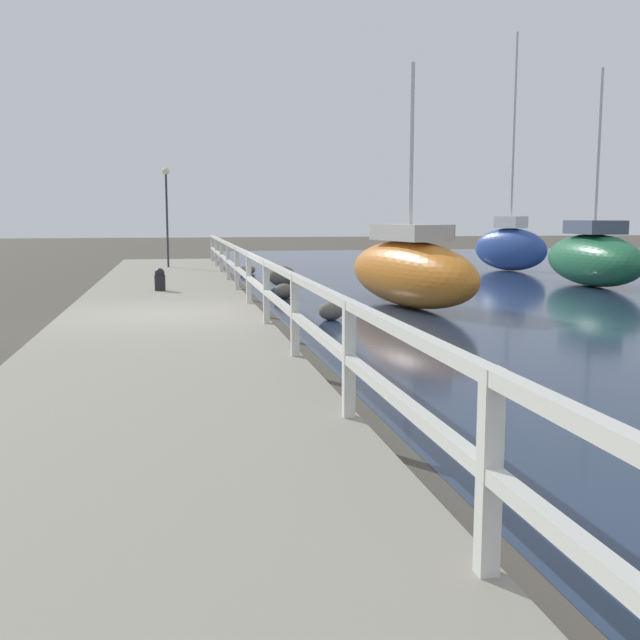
# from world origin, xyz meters

# --- Properties ---
(ground_plane) EXTENTS (120.00, 120.00, 0.00)m
(ground_plane) POSITION_xyz_m (0.00, 0.00, 0.00)
(ground_plane) COLOR #4C473D
(dock_walkway) EXTENTS (3.59, 36.00, 0.24)m
(dock_walkway) POSITION_xyz_m (0.00, 0.00, 0.12)
(dock_walkway) COLOR gray
(dock_walkway) RESTS_ON ground
(railing) EXTENTS (0.10, 32.50, 1.02)m
(railing) POSITION_xyz_m (1.69, 0.00, 0.94)
(railing) COLOR silver
(railing) RESTS_ON dock_walkway
(boulder_downstream) EXTENTS (0.48, 0.43, 0.36)m
(boulder_downstream) POSITION_xyz_m (2.83, 4.42, 0.18)
(boulder_downstream) COLOR #666056
(boulder_downstream) RESTS_ON ground
(boulder_far_strip) EXTENTS (0.37, 0.34, 0.28)m
(boulder_far_strip) POSITION_xyz_m (2.64, 12.46, 0.14)
(boulder_far_strip) COLOR gray
(boulder_far_strip) RESTS_ON ground
(boulder_mid_strip) EXTENTS (0.48, 0.44, 0.36)m
(boulder_mid_strip) POSITION_xyz_m (3.16, 0.38, 0.18)
(boulder_mid_strip) COLOR #666056
(boulder_mid_strip) RESTS_ON ground
(boulder_upstream) EXTENTS (0.78, 0.70, 0.58)m
(boulder_upstream) POSITION_xyz_m (3.24, 7.58, 0.29)
(boulder_upstream) COLOR #666056
(boulder_upstream) RESTS_ON ground
(boulder_near_dock) EXTENTS (0.39, 0.35, 0.29)m
(boulder_near_dock) POSITION_xyz_m (3.51, 11.35, 0.14)
(boulder_near_dock) COLOR gray
(boulder_near_dock) RESTS_ON ground
(boulder_water_edge) EXTENTS (0.38, 0.34, 0.28)m
(boulder_water_edge) POSITION_xyz_m (2.81, 12.49, 0.14)
(boulder_water_edge) COLOR slate
(boulder_water_edge) RESTS_ON ground
(mooring_bollard) EXTENTS (0.25, 0.25, 0.53)m
(mooring_bollard) POSITION_xyz_m (-0.11, 4.43, 0.50)
(mooring_bollard) COLOR black
(mooring_bollard) RESTS_ON dock_walkway
(dock_lamp) EXTENTS (0.25, 0.25, 3.40)m
(dock_lamp) POSITION_xyz_m (0.02, 12.87, 2.65)
(dock_lamp) COLOR #2D2D33
(dock_lamp) RESTS_ON dock_walkway
(sailboat_orange) EXTENTS (2.23, 5.42, 5.20)m
(sailboat_orange) POSITION_xyz_m (5.29, 2.17, 0.80)
(sailboat_orange) COLOR orange
(sailboat_orange) RESTS_ON water_surface
(sailboat_blue) EXTENTS (2.20, 3.47, 8.44)m
(sailboat_blue) POSITION_xyz_m (12.35, 12.19, 0.88)
(sailboat_blue) COLOR #2D4C9E
(sailboat_blue) RESTS_ON water_surface
(sailboat_green) EXTENTS (1.78, 4.87, 6.02)m
(sailboat_green) POSITION_xyz_m (11.94, 5.90, 0.81)
(sailboat_green) COLOR #236B42
(sailboat_green) RESTS_ON water_surface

